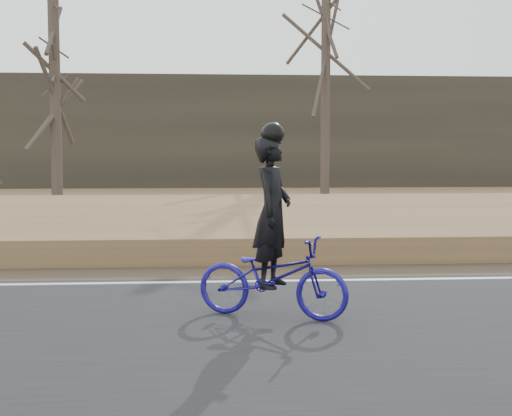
{
  "coord_description": "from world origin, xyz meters",
  "views": [
    {
      "loc": [
        0.78,
        -9.91,
        1.93
      ],
      "look_at": [
        1.55,
        0.5,
        1.1
      ],
      "focal_mm": 50.0,
      "sensor_mm": 36.0,
      "label": 1
    }
  ],
  "objects": [
    {
      "name": "edge_line",
      "position": [
        0.0,
        0.2,
        0.07
      ],
      "size": [
        120.0,
        0.12,
        0.01
      ],
      "primitive_type": "cube",
      "color": "silver",
      "rests_on": "road"
    },
    {
      "name": "cyclist",
      "position": [
        1.55,
        -2.01,
        0.76
      ],
      "size": [
        1.85,
        1.24,
        2.19
      ],
      "rotation": [
        0.0,
        0.0,
        1.17
      ],
      "color": "navy",
      "rests_on": "road"
    },
    {
      "name": "road",
      "position": [
        0.0,
        -2.5,
        0.03
      ],
      "size": [
        120.0,
        6.0,
        0.06
      ],
      "primitive_type": "cube",
      "color": "black",
      "rests_on": "ground"
    },
    {
      "name": "ground",
      "position": [
        0.0,
        0.0,
        0.0
      ],
      "size": [
        120.0,
        120.0,
        0.0
      ],
      "primitive_type": "plane",
      "color": "olive",
      "rests_on": "ground"
    },
    {
      "name": "bare_tree_center",
      "position": [
        5.51,
        17.62,
        4.59
      ],
      "size": [
        0.36,
        0.36,
        9.18
      ],
      "primitive_type": "cylinder",
      "color": "#4B4037",
      "rests_on": "ground"
    },
    {
      "name": "bare_tree_near_left",
      "position": [
        -3.97,
        13.59,
        3.48
      ],
      "size": [
        0.36,
        0.36,
        6.95
      ],
      "primitive_type": "cylinder",
      "color": "#4B4037",
      "rests_on": "ground"
    },
    {
      "name": "shoulder",
      "position": [
        0.0,
        1.2,
        0.02
      ],
      "size": [
        120.0,
        1.6,
        0.04
      ],
      "primitive_type": "cube",
      "color": "#473A2B",
      "rests_on": "ground"
    },
    {
      "name": "embankment",
      "position": [
        0.0,
        4.2,
        0.22
      ],
      "size": [
        120.0,
        5.0,
        0.44
      ],
      "primitive_type": "cube",
      "color": "olive",
      "rests_on": "ground"
    },
    {
      "name": "ballast",
      "position": [
        0.0,
        8.0,
        0.23
      ],
      "size": [
        120.0,
        3.0,
        0.45
      ],
      "primitive_type": "cube",
      "color": "slate",
      "rests_on": "ground"
    },
    {
      "name": "treeline_backdrop",
      "position": [
        0.0,
        30.0,
        3.0
      ],
      "size": [
        120.0,
        4.0,
        6.0
      ],
      "primitive_type": "cube",
      "color": "#383328",
      "rests_on": "ground"
    },
    {
      "name": "railroad",
      "position": [
        0.0,
        8.0,
        0.53
      ],
      "size": [
        120.0,
        2.4,
        0.29
      ],
      "color": "black",
      "rests_on": "ballast"
    }
  ]
}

